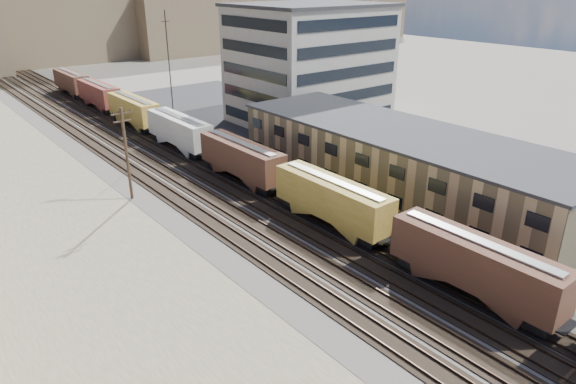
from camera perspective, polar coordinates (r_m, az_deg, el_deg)
ground at (r=36.06m, az=28.10°, el=-18.28°), size 300.00×300.00×0.00m
ballast_bed at (r=67.93m, az=-13.00°, el=3.19°), size 18.00×200.00×0.06m
dirt_yard at (r=53.48m, az=-27.41°, el=-4.40°), size 24.00×180.00×0.03m
asphalt_lot at (r=69.14m, az=9.42°, el=3.82°), size 26.00×120.00×0.04m
rail_tracks at (r=67.68m, az=-13.42°, el=3.16°), size 11.40×200.00×0.24m
freight_train at (r=65.85m, az=-8.91°, el=5.43°), size 3.00×119.74×4.46m
warehouse at (r=56.81m, az=12.32°, el=3.26°), size 12.40×40.40×7.25m
office_tower at (r=84.85m, az=2.37°, el=14.04°), size 22.60×18.60×18.45m
utility_pole_north at (r=56.13m, az=-17.52°, el=4.26°), size 2.20×0.32×10.00m
radio_mast at (r=76.95m, az=-12.97°, el=12.49°), size 1.20×0.16×18.00m
parked_car_blue at (r=74.35m, az=4.22°, el=5.96°), size 5.39×4.53×1.37m
parked_car_far at (r=91.02m, az=3.47°, el=9.18°), size 3.53×4.97×1.57m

